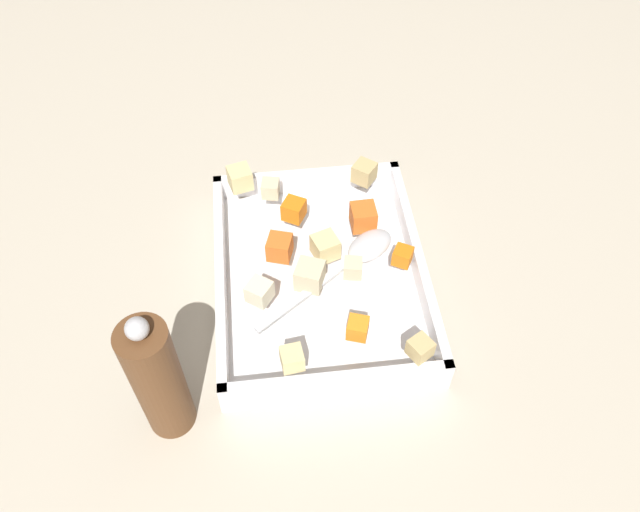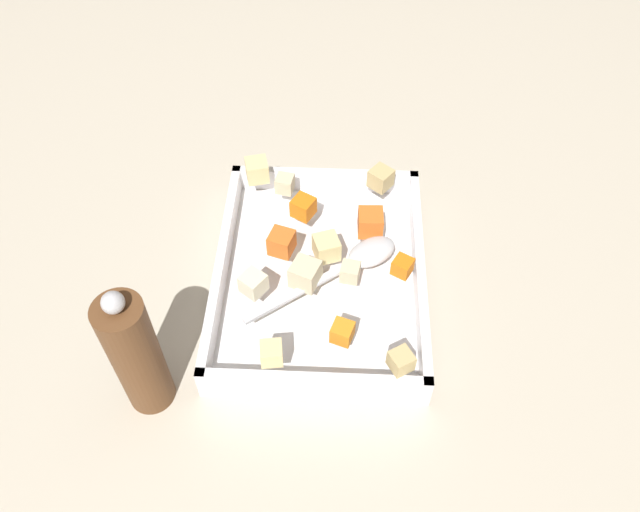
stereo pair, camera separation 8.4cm
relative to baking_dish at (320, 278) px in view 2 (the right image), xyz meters
name	(u,v)px [view 2 (the right image)]	position (x,y,z in m)	size (l,w,h in m)	color
ground_plane	(308,278)	(-0.01, -0.02, -0.01)	(4.00, 4.00, 0.00)	#BCB29E
baking_dish	(320,278)	(0.00, 0.00, 0.00)	(0.36, 0.28, 0.05)	silver
carrot_chunk_near_left	(303,207)	(-0.08, -0.03, 0.05)	(0.03, 0.03, 0.03)	orange
carrot_chunk_far_left	(402,266)	(0.01, 0.11, 0.05)	(0.02, 0.02, 0.02)	orange
carrot_chunk_front_center	(282,242)	(-0.02, -0.05, 0.05)	(0.03, 0.03, 0.03)	orange
carrot_chunk_corner_ne	(370,222)	(-0.06, 0.07, 0.05)	(0.03, 0.03, 0.03)	orange
carrot_chunk_heap_top	(342,332)	(0.12, 0.03, 0.05)	(0.02, 0.02, 0.02)	orange
potato_chunk_corner_sw	(381,178)	(-0.14, 0.08, 0.05)	(0.03, 0.03, 0.03)	tan
potato_chunk_far_right	(285,184)	(-0.13, -0.06, 0.05)	(0.02, 0.02, 0.02)	beige
potato_chunk_near_right	(327,246)	(-0.01, 0.01, 0.05)	(0.03, 0.03, 0.03)	#E0CC89
potato_chunk_under_handle	(271,353)	(0.15, -0.05, 0.05)	(0.03, 0.03, 0.03)	#E0CC89
potato_chunk_rim_edge	(350,272)	(0.03, 0.04, 0.05)	(0.02, 0.02, 0.02)	beige
potato_chunk_near_spoon	(257,170)	(-0.15, -0.10, 0.05)	(0.03, 0.03, 0.03)	#E0CC89
potato_chunk_mid_right	(253,283)	(0.05, -0.08, 0.05)	(0.03, 0.03, 0.03)	beige
potato_chunk_center	(302,274)	(0.04, -0.02, 0.05)	(0.03, 0.03, 0.03)	beige
potato_chunk_back_center	(401,361)	(0.15, 0.10, 0.05)	(0.03, 0.03, 0.03)	tan
serving_spoon	(363,254)	(-0.01, 0.06, 0.05)	(0.16, 0.20, 0.02)	silver
pepper_mill	(136,355)	(0.18, -0.20, 0.08)	(0.06, 0.06, 0.21)	brown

